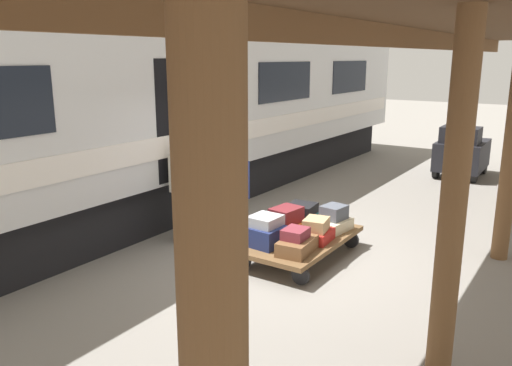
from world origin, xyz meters
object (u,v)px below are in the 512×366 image
at_px(suitcase_teal_softside, 303,219).
at_px(suitcase_burgundy_valise, 295,234).
at_px(suitcase_slate_roller, 334,212).
at_px(suitcase_black_hardshell, 302,209).
at_px(luggage_cart, 300,240).
at_px(porter_by_door, 183,186).
at_px(suitcase_red_plastic, 316,235).
at_px(suitcase_cream_canvas, 333,225).
at_px(suitcase_gray_aluminum, 265,221).
at_px(train_car, 118,108).
at_px(suitcase_tan_vintage, 316,225).
at_px(suitcase_navy_fabric, 265,236).
at_px(suitcase_brown_leather, 297,246).
at_px(suitcase_orange_carryall, 285,229).
at_px(baggage_tug, 461,152).
at_px(porter_in_overalls, 236,191).
at_px(suitcase_maroon_trunk, 286,215).

relative_size(suitcase_teal_softside, suitcase_burgundy_valise, 1.22).
height_order(suitcase_slate_roller, suitcase_black_hardshell, suitcase_slate_roller).
relative_size(luggage_cart, suitcase_slate_roller, 5.58).
bearing_deg(suitcase_slate_roller, luggage_cart, 66.72).
xyz_separation_m(luggage_cart, porter_by_door, (1.98, 0.38, 0.64)).
bearing_deg(suitcase_red_plastic, suitcase_cream_canvas, -90.00).
distance_m(suitcase_cream_canvas, suitcase_gray_aluminum, 1.26).
height_order(suitcase_cream_canvas, suitcase_teal_softside, suitcase_teal_softside).
height_order(train_car, suitcase_tan_vintage, train_car).
distance_m(suitcase_black_hardshell, porter_by_door, 1.97).
bearing_deg(suitcase_slate_roller, suitcase_navy_fabric, 65.94).
height_order(suitcase_tan_vintage, porter_by_door, porter_by_door).
xyz_separation_m(luggage_cart, suitcase_red_plastic, (-0.27, -0.00, 0.13)).
height_order(suitcase_burgundy_valise, suitcase_black_hardshell, suitcase_black_hardshell).
bearing_deg(suitcase_brown_leather, suitcase_orange_carryall, -47.15).
height_order(suitcase_burgundy_valise, porter_by_door, porter_by_door).
relative_size(suitcase_red_plastic, baggage_tug, 0.29).
xyz_separation_m(suitcase_cream_canvas, suitcase_burgundy_valise, (0.03, 1.14, 0.18)).
bearing_deg(suitcase_orange_carryall, porter_in_overalls, 10.12).
bearing_deg(suitcase_teal_softside, suitcase_slate_roller, -176.25).
bearing_deg(train_car, suitcase_slate_roller, -170.82).
xyz_separation_m(suitcase_tan_vintage, suitcase_burgundy_valise, (0.04, 0.55, 0.01)).
bearing_deg(suitcase_orange_carryall, suitcase_red_plastic, 180.00).
bearing_deg(suitcase_slate_roller, porter_in_overalls, 29.33).
height_order(suitcase_black_hardshell, suitcase_gray_aluminum, suitcase_gray_aluminum).
xyz_separation_m(suitcase_cream_canvas, porter_in_overalls, (1.34, 0.72, 0.51)).
distance_m(suitcase_cream_canvas, suitcase_slate_roller, 0.20).
bearing_deg(porter_in_overalls, suitcase_maroon_trunk, -167.92).
distance_m(suitcase_brown_leather, suitcase_teal_softside, 1.26).
xyz_separation_m(suitcase_cream_canvas, porter_by_door, (2.25, 0.95, 0.51)).
relative_size(suitcase_red_plastic, suitcase_cream_canvas, 0.86).
xyz_separation_m(suitcase_red_plastic, suitcase_tan_vintage, (-0.01, 0.02, 0.17)).
bearing_deg(suitcase_orange_carryall, suitcase_cream_canvas, -132.85).
height_order(suitcase_orange_carryall, suitcase_teal_softside, suitcase_teal_softside).
xyz_separation_m(train_car, luggage_cart, (-3.79, -0.05, -1.78)).
bearing_deg(suitcase_orange_carryall, porter_by_door, 12.58).
xyz_separation_m(suitcase_red_plastic, suitcase_slate_roller, (0.00, -0.61, 0.20)).
bearing_deg(suitcase_maroon_trunk, luggage_cart, 173.78).
relative_size(suitcase_burgundy_valise, suitcase_black_hardshell, 0.81).
bearing_deg(suitcase_black_hardshell, suitcase_burgundy_valise, 114.77).
bearing_deg(suitcase_tan_vintage, suitcase_maroon_trunk, -5.00).
xyz_separation_m(suitcase_tan_vintage, porter_by_door, (2.25, 0.37, 0.34)).
bearing_deg(suitcase_orange_carryall, suitcase_brown_leather, 132.85).
bearing_deg(suitcase_black_hardshell, suitcase_maroon_trunk, 91.56).
relative_size(suitcase_tan_vintage, porter_by_door, 0.23).
height_order(train_car, suitcase_red_plastic, train_car).
bearing_deg(baggage_tug, suitcase_gray_aluminum, 82.43).
bearing_deg(suitcase_navy_fabric, suitcase_teal_softside, -90.00).
bearing_deg(train_car, suitcase_navy_fabric, 171.57).
bearing_deg(train_car, suitcase_black_hardshell, -170.42).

